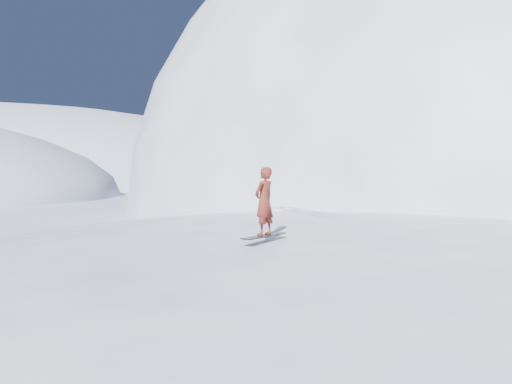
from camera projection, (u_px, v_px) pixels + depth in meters
ground at (369, 311)px, 14.56m from camera, size 400.00×400.00×0.00m
near_ridge at (359, 285)px, 17.70m from camera, size 36.00×28.00×4.80m
summit_peak at (472, 213)px, 44.58m from camera, size 60.00×56.00×56.00m
peak_shoulder at (378, 224)px, 36.19m from camera, size 28.00×24.00×18.00m
wind_bumps at (326, 293)px, 16.51m from camera, size 16.00×14.40×1.00m
snowboard at (264, 236)px, 12.90m from camera, size 1.40×1.23×0.03m
snowboarder at (264, 201)px, 12.85m from camera, size 0.77×0.74×1.77m
board_tracks at (308, 212)px, 19.68m from camera, size 1.98×5.95×0.04m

